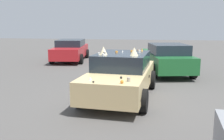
{
  "coord_description": "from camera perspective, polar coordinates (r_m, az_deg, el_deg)",
  "views": [
    {
      "loc": [
        -8.12,
        -1.02,
        2.42
      ],
      "look_at": [
        0.0,
        0.3,
        0.9
      ],
      "focal_mm": 40.8,
      "sensor_mm": 36.0,
      "label": 1
    }
  ],
  "objects": [
    {
      "name": "art_car_decorated",
      "position": [
        8.4,
        2.1,
        -1.07
      ],
      "size": [
        4.48,
        2.29,
        1.7
      ],
      "rotation": [
        0.0,
        0.0,
        3.06
      ],
      "color": "#D8BC7F",
      "rests_on": "ground"
    },
    {
      "name": "parked_sedan_behind_left",
      "position": [
        16.81,
        -9.25,
        4.47
      ],
      "size": [
        4.53,
        2.38,
        1.37
      ],
      "rotation": [
        0.0,
        0.0,
        3.27
      ],
      "color": "red",
      "rests_on": "ground"
    },
    {
      "name": "parked_sedan_row_back_center",
      "position": [
        12.61,
        12.09,
        2.59
      ],
      "size": [
        4.52,
        2.65,
        1.45
      ],
      "rotation": [
        0.0,
        0.0,
        0.21
      ],
      "color": "#1E602D",
      "rests_on": "ground"
    },
    {
      "name": "ground_plane",
      "position": [
        8.54,
        2.0,
        -6.01
      ],
      "size": [
        60.0,
        60.0,
        0.0
      ],
      "primitive_type": "plane",
      "color": "#514F4C"
    }
  ]
}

